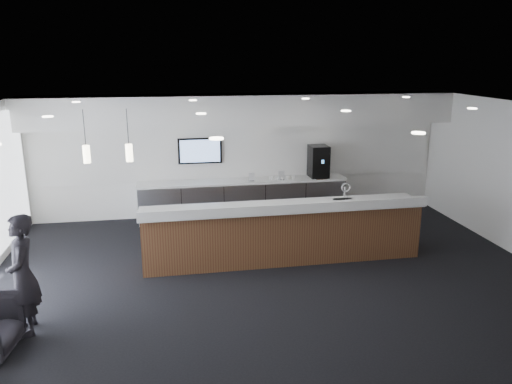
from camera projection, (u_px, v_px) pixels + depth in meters
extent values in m
plane|color=black|center=(274.00, 280.00, 8.86)|extent=(10.00, 10.00, 0.00)
cube|color=black|center=(275.00, 110.00, 8.07)|extent=(10.00, 8.00, 0.02)
cube|color=white|center=(241.00, 155.00, 12.26)|extent=(10.00, 0.02, 3.00)
cube|color=white|center=(243.00, 110.00, 11.53)|extent=(10.00, 0.90, 0.70)
cube|color=white|center=(241.00, 151.00, 12.21)|extent=(9.80, 0.06, 1.40)
cube|color=gray|center=(243.00, 200.00, 12.20)|extent=(5.00, 0.60, 0.90)
cube|color=white|center=(243.00, 181.00, 12.07)|extent=(5.06, 0.66, 0.05)
cylinder|color=silver|center=(160.00, 206.00, 11.55)|extent=(0.60, 0.02, 0.02)
cylinder|color=silver|center=(203.00, 204.00, 11.72)|extent=(0.60, 0.02, 0.02)
cylinder|color=silver|center=(245.00, 202.00, 11.88)|extent=(0.60, 0.02, 0.02)
cylinder|color=silver|center=(286.00, 200.00, 12.05)|extent=(0.60, 0.02, 0.02)
cylinder|color=silver|center=(326.00, 198.00, 12.22)|extent=(0.60, 0.02, 0.02)
cube|color=black|center=(200.00, 151.00, 11.97)|extent=(1.05, 0.07, 0.62)
cube|color=blue|center=(200.00, 151.00, 11.93)|extent=(0.95, 0.01, 0.54)
cylinder|color=#FFF2C6|center=(130.00, 152.00, 8.63)|extent=(0.12, 0.12, 0.30)
cylinder|color=#FFF2C6|center=(88.00, 153.00, 8.51)|extent=(0.12, 0.12, 0.30)
cube|color=#502B1A|center=(283.00, 234.00, 9.63)|extent=(5.33, 0.80, 1.05)
cube|color=white|center=(283.00, 207.00, 9.48)|extent=(5.41, 0.88, 0.06)
cube|color=white|center=(289.00, 209.00, 9.06)|extent=(5.41, 0.17, 0.18)
cylinder|color=silver|center=(344.00, 194.00, 9.75)|extent=(0.04, 0.04, 0.28)
torus|color=silver|center=(346.00, 187.00, 9.66)|extent=(0.19, 0.03, 0.19)
cube|color=black|center=(318.00, 161.00, 12.29)|extent=(0.45, 0.51, 0.78)
cube|color=silver|center=(321.00, 179.00, 12.14)|extent=(0.28, 0.12, 0.02)
cube|color=silver|center=(252.00, 177.00, 11.96)|extent=(0.15, 0.04, 0.20)
cube|color=silver|center=(281.00, 175.00, 12.06)|extent=(0.16, 0.07, 0.22)
imported|color=black|center=(23.00, 275.00, 7.00)|extent=(0.54, 0.71, 1.76)
imported|color=white|center=(293.00, 177.00, 12.14)|extent=(0.09, 0.09, 0.08)
imported|color=white|center=(288.00, 178.00, 12.11)|extent=(0.13, 0.13, 0.08)
imported|color=white|center=(282.00, 178.00, 12.09)|extent=(0.11, 0.11, 0.08)
imported|color=white|center=(277.00, 178.00, 12.07)|extent=(0.12, 0.12, 0.08)
imported|color=white|center=(271.00, 178.00, 12.04)|extent=(0.12, 0.12, 0.08)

